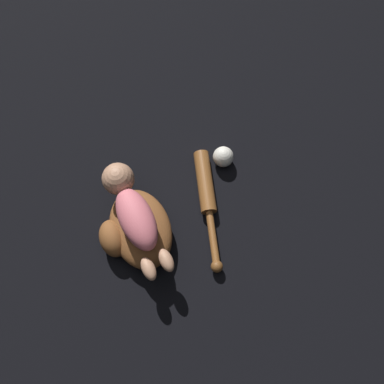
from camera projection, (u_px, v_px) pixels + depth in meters
The scene contains 5 objects.
ground_plane at pixel (131, 234), 1.33m from camera, with size 6.00×6.00×0.00m, color black.
baseball_glove at pixel (136, 230), 1.28m from camera, with size 0.30×0.25×0.11m.
baby_figure at pixel (132, 209), 1.20m from camera, with size 0.41×0.14×0.11m.
baseball_bat at pixel (207, 195), 1.36m from camera, with size 0.45×0.15×0.06m.
baseball at pixel (223, 157), 1.41m from camera, with size 0.08×0.08×0.08m.
Camera 1 is at (-0.43, -0.08, 1.28)m, focal length 35.00 mm.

